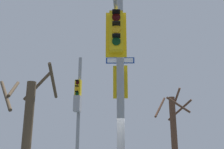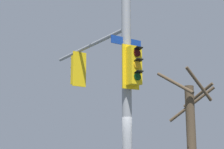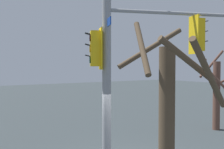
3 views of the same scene
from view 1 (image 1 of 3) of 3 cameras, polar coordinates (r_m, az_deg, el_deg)
The scene contains 4 objects.
main_signal_pole_assembly at distance 9.61m, azimuth 2.61°, elevation 5.90°, with size 5.10×5.06×9.90m.
secondary_pole_assembly at distance 15.81m, azimuth -7.53°, elevation -6.76°, with size 0.74×0.56×7.05m.
bare_tree_across_street at distance 9.47m, azimuth -18.29°, elevation -10.90°, with size 1.87×2.12×4.34m.
bare_tree_corner at distance 16.35m, azimuth 13.53°, elevation -11.72°, with size 2.05×2.45×5.09m.
Camera 1 is at (-8.41, 2.63, 1.50)m, focal length 41.24 mm.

